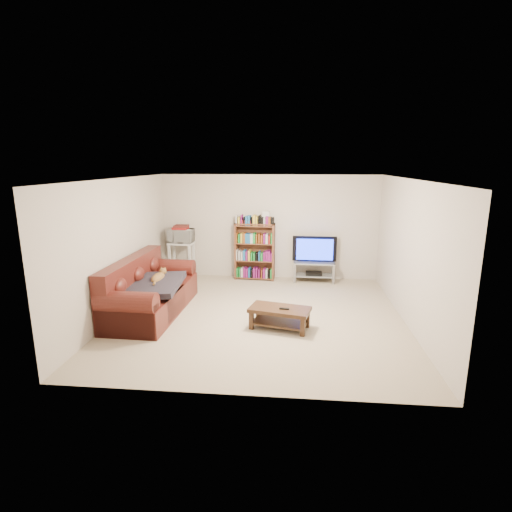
# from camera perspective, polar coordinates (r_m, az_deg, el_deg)

# --- Properties ---
(floor) EXTENTS (5.00, 5.00, 0.00)m
(floor) POSITION_cam_1_polar(r_m,az_deg,el_deg) (7.19, 0.49, -8.54)
(floor) COLOR #C1AE8F
(floor) RESTS_ON ground
(ceiling) EXTENTS (5.00, 5.00, 0.00)m
(ceiling) POSITION_cam_1_polar(r_m,az_deg,el_deg) (6.68, 0.54, 10.96)
(ceiling) COLOR white
(ceiling) RESTS_ON ground
(wall_back) EXTENTS (5.00, 0.00, 5.00)m
(wall_back) POSITION_cam_1_polar(r_m,az_deg,el_deg) (9.28, 1.86, 4.15)
(wall_back) COLOR beige
(wall_back) RESTS_ON ground
(wall_front) EXTENTS (5.00, 0.00, 5.00)m
(wall_front) POSITION_cam_1_polar(r_m,az_deg,el_deg) (4.44, -2.31, -6.06)
(wall_front) COLOR beige
(wall_front) RESTS_ON ground
(wall_left) EXTENTS (0.00, 5.00, 5.00)m
(wall_left) POSITION_cam_1_polar(r_m,az_deg,el_deg) (7.47, -18.96, 1.20)
(wall_left) COLOR beige
(wall_left) RESTS_ON ground
(wall_right) EXTENTS (0.00, 5.00, 5.00)m
(wall_right) POSITION_cam_1_polar(r_m,az_deg,el_deg) (7.07, 21.13, 0.38)
(wall_right) COLOR beige
(wall_right) RESTS_ON ground
(sofa) EXTENTS (1.08, 2.37, 1.00)m
(sofa) POSITION_cam_1_polar(r_m,az_deg,el_deg) (7.51, -15.22, -5.24)
(sofa) COLOR #4F1A14
(sofa) RESTS_ON floor
(blanket) EXTENTS (0.97, 1.22, 0.19)m
(blanket) POSITION_cam_1_polar(r_m,az_deg,el_deg) (7.23, -14.39, -3.98)
(blanket) COLOR #26222A
(blanket) RESTS_ON sofa
(cat) EXTENTS (0.27, 0.65, 0.19)m
(cat) POSITION_cam_1_polar(r_m,az_deg,el_deg) (7.40, -13.82, -3.06)
(cat) COLOR brown
(cat) RESTS_ON sofa
(coffee_table) EXTENTS (1.06, 0.70, 0.35)m
(coffee_table) POSITION_cam_1_polar(r_m,az_deg,el_deg) (6.61, 3.40, -8.28)
(coffee_table) COLOR #352012
(coffee_table) RESTS_ON floor
(remote) EXTENTS (0.16, 0.06, 0.02)m
(remote) POSITION_cam_1_polar(r_m,az_deg,el_deg) (6.50, 4.07, -7.52)
(remote) COLOR black
(remote) RESTS_ON coffee_table
(tv_stand) EXTENTS (0.93, 0.44, 0.46)m
(tv_stand) POSITION_cam_1_polar(r_m,az_deg,el_deg) (9.19, 8.27, -1.72)
(tv_stand) COLOR #999EA3
(tv_stand) RESTS_ON floor
(television) EXTENTS (1.00, 0.15, 0.57)m
(television) POSITION_cam_1_polar(r_m,az_deg,el_deg) (9.09, 8.37, 0.92)
(television) COLOR black
(television) RESTS_ON tv_stand
(dvd_player) EXTENTS (0.38, 0.27, 0.06)m
(dvd_player) POSITION_cam_1_polar(r_m,az_deg,el_deg) (9.22, 8.25, -2.47)
(dvd_player) COLOR black
(dvd_player) RESTS_ON tv_stand
(bookshelf) EXTENTS (0.93, 0.34, 1.32)m
(bookshelf) POSITION_cam_1_polar(r_m,az_deg,el_deg) (9.21, -0.18, 0.78)
(bookshelf) COLOR brown
(bookshelf) RESTS_ON floor
(shelf_clutter) EXTENTS (0.68, 0.22, 0.28)m
(shelf_clutter) POSITION_cam_1_polar(r_m,az_deg,el_deg) (9.07, 0.45, 5.37)
(shelf_clutter) COLOR silver
(shelf_clutter) RESTS_ON bookshelf
(microwave_stand) EXTENTS (0.57, 0.43, 0.89)m
(microwave_stand) POSITION_cam_1_polar(r_m,az_deg,el_deg) (9.35, -10.55, 0.04)
(microwave_stand) COLOR silver
(microwave_stand) RESTS_ON floor
(microwave) EXTENTS (0.56, 0.40, 0.30)m
(microwave) POSITION_cam_1_polar(r_m,az_deg,el_deg) (9.26, -10.67, 2.87)
(microwave) COLOR silver
(microwave) RESTS_ON microwave_stand
(game_boxes) EXTENTS (0.34, 0.30, 0.05)m
(game_boxes) POSITION_cam_1_polar(r_m,az_deg,el_deg) (9.23, -10.72, 3.95)
(game_boxes) COLOR maroon
(game_boxes) RESTS_ON microwave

